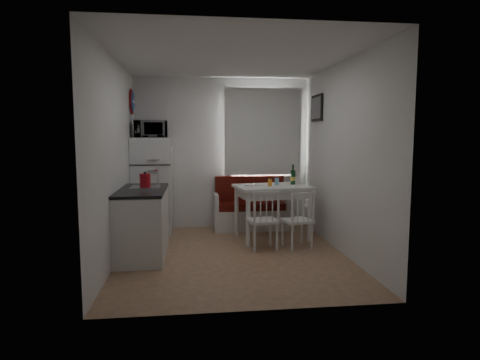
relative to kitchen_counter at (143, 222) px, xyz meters
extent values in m
cube|color=#8B654A|center=(1.20, -0.16, -0.46)|extent=(3.00, 3.50, 0.02)
cube|color=white|center=(1.20, -0.16, 2.14)|extent=(3.00, 3.50, 0.02)
cube|color=white|center=(1.20, 1.59, 0.84)|extent=(3.00, 0.02, 2.60)
cube|color=white|center=(1.20, -1.91, 0.84)|extent=(3.00, 0.02, 2.60)
cube|color=white|center=(-0.30, -0.16, 0.84)|extent=(0.02, 3.50, 2.60)
cube|color=white|center=(2.70, -0.16, 0.84)|extent=(0.02, 3.50, 2.60)
cube|color=white|center=(1.90, 1.56, 1.17)|extent=(1.22, 0.06, 1.47)
cube|color=white|center=(1.90, 1.49, 1.22)|extent=(1.35, 0.02, 1.50)
cube|color=white|center=(0.00, -0.01, -0.03)|extent=(0.60, 1.30, 0.86)
cube|color=black|center=(0.00, -0.01, 0.43)|extent=(0.62, 1.32, 0.03)
cube|color=#99999E|center=(0.02, 0.24, 0.39)|extent=(0.40, 0.40, 0.10)
cylinder|color=silver|center=(0.18, 0.42, 0.57)|extent=(0.02, 0.02, 0.26)
cylinder|color=#1A499C|center=(-0.27, 1.29, 1.69)|extent=(0.03, 0.40, 0.40)
cube|color=black|center=(2.67, 0.94, 1.59)|extent=(0.04, 0.52, 0.42)
cube|color=white|center=(1.66, 1.32, -0.28)|extent=(1.27, 0.49, 0.35)
cube|color=#5B130D|center=(1.66, 1.32, -0.05)|extent=(1.21, 0.45, 0.12)
cube|color=#5B130D|center=(1.66, 1.51, 0.23)|extent=(1.21, 0.10, 0.45)
cube|color=white|center=(1.90, 0.67, 0.36)|extent=(1.22, 0.94, 0.04)
cube|color=white|center=(1.90, 0.67, 0.27)|extent=(1.09, 0.81, 0.13)
cylinder|color=white|center=(1.90, 0.67, -0.06)|extent=(0.07, 0.07, 0.79)
cube|color=white|center=(1.65, 0.10, -0.05)|extent=(0.44, 0.42, 0.04)
cube|color=white|center=(1.65, -0.07, 0.18)|extent=(0.38, 0.08, 0.42)
cube|color=white|center=(2.15, 0.10, -0.06)|extent=(0.46, 0.45, 0.04)
cube|color=white|center=(2.15, -0.06, 0.16)|extent=(0.37, 0.12, 0.40)
cube|color=white|center=(0.02, 1.24, 0.33)|extent=(0.63, 0.63, 1.57)
imported|color=white|center=(0.02, 1.19, 1.26)|extent=(0.50, 0.34, 0.28)
cylinder|color=red|center=(0.05, -0.05, 0.56)|extent=(0.17, 0.17, 0.23)
cylinder|color=orange|center=(1.85, 0.62, 0.43)|extent=(0.06, 0.06, 0.11)
cylinder|color=#81C0DC|center=(1.98, 0.72, 0.44)|extent=(0.07, 0.07, 0.11)
cylinder|color=white|center=(1.60, 0.69, 0.39)|extent=(0.25, 0.25, 0.02)
camera|label=1|loc=(0.67, -5.40, 1.15)|focal=30.00mm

